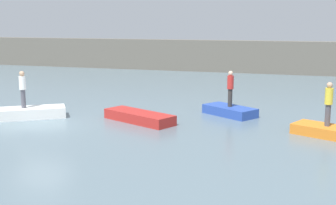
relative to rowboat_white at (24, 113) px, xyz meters
name	(u,v)px	position (x,y,z in m)	size (l,w,h in m)	color
ground_plane	(41,126)	(1.70, -1.18, -0.26)	(120.00, 120.00, 0.00)	slate
embankment_wall	(182,55)	(1.70, 22.69, 1.20)	(80.00, 1.20, 2.92)	#666056
rowboat_white	(24,113)	(0.00, 0.00, 0.00)	(3.92, 1.26, 0.52)	white
rowboat_red	(139,117)	(5.67, 0.98, -0.02)	(3.72, 1.19, 0.47)	red
rowboat_blue	(230,111)	(9.52, 3.72, -0.03)	(2.73, 1.26, 0.45)	#2B4CAD
rowboat_orange	(327,131)	(14.06, 0.85, -0.04)	(2.69, 1.28, 0.43)	orange
person_white_shirt	(23,87)	(0.00, 0.00, 1.28)	(0.32, 0.32, 1.81)	#4C4C56
person_red_shirt	(230,87)	(9.52, 3.72, 1.21)	(0.32, 0.32, 1.81)	#38332D
person_yellow_shirt	(329,102)	(14.06, 0.85, 1.20)	(0.32, 0.32, 1.84)	#4C4C56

